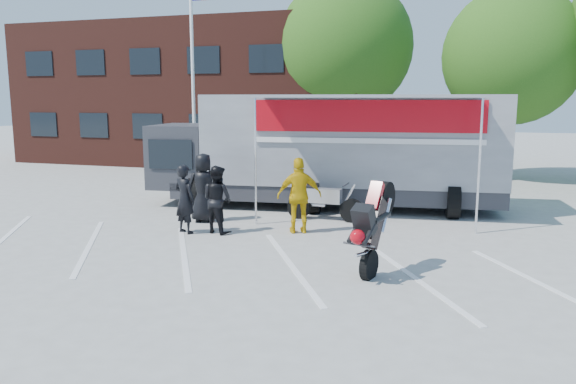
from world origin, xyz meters
The scene contains 13 objects.
ground centered at (0.00, 0.00, 0.00)m, with size 100.00×100.00×0.00m, color #ACACA6.
parking_bay_lines centered at (0.00, 1.00, 0.01)m, with size 18.00×5.00×0.01m, color white.
office_building centered at (-10.00, 18.00, 3.50)m, with size 18.00×8.00×7.00m, color #4C2018.
flagpole centered at (-6.24, 10.00, 5.05)m, with size 1.61×0.12×8.00m.
tree_left centered at (-2.00, 16.00, 5.57)m, with size 6.12×6.12×8.64m.
tree_mid centered at (5.00, 15.00, 4.94)m, with size 5.44×5.44×7.68m.
transporter_truck centered at (-0.33, 7.17, 0.00)m, with size 10.72×5.17×3.41m, color #96989E, non-canonical shape.
parked_motorcycle centered at (-0.14, 5.22, 0.00)m, with size 0.73×2.19×1.14m, color #B0B0B5, non-canonical shape.
stunt_bike_rider centered at (2.00, 1.18, 0.00)m, with size 0.78×1.66×1.95m, color black, non-canonical shape.
spectator_leather_a centered at (-3.23, 4.10, 0.93)m, with size 0.91×0.59×1.86m, color black.
spectator_leather_b centered at (-3.10, 2.77, 0.85)m, with size 0.62×0.41×1.71m, color black.
spectator_leather_c centered at (-2.34, 3.04, 0.84)m, with size 0.82×0.64×1.68m, color black.
spectator_hivis centered at (-0.40, 3.64, 0.94)m, with size 1.10×0.46×1.88m, color gold.
Camera 1 is at (3.48, -9.41, 3.31)m, focal length 35.00 mm.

